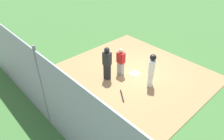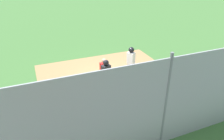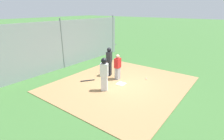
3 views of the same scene
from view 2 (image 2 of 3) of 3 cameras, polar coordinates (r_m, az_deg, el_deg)
The scene contains 9 objects.
ground_plane at distance 11.28m, azimuth -0.85°, elevation -2.46°, with size 140.00×140.00×0.00m, color #3D6B33.
dirt_infield at distance 11.27m, azimuth -0.85°, elevation -2.39°, with size 7.20×6.40×0.03m, color #9E774C.
home_plate at distance 11.26m, azimuth -0.85°, elevation -2.28°, with size 0.44×0.44×0.02m, color white.
catcher at distance 10.29m, azimuth -2.13°, elevation -0.55°, with size 0.39×0.28×1.48m.
umpire at distance 9.54m, azimuth -1.60°, elevation -1.80°, with size 0.44×0.36×1.74m.
runner at distance 11.08m, azimuth 5.17°, elevation 2.70°, with size 0.41×0.46×1.70m.
baseball_bat at distance 10.20m, azimuth 7.09°, elevation -5.75°, with size 0.06×0.06×0.81m, color black.
baseball at distance 11.55m, azimuth -9.01°, elevation -1.68°, with size 0.07×0.07×0.07m, color white.
backstop_fence at distance 6.83m, azimuth 14.25°, elevation -9.06°, with size 12.00×0.10×3.35m.
Camera 2 is at (-3.56, -9.17, 5.51)m, focal length 33.60 mm.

